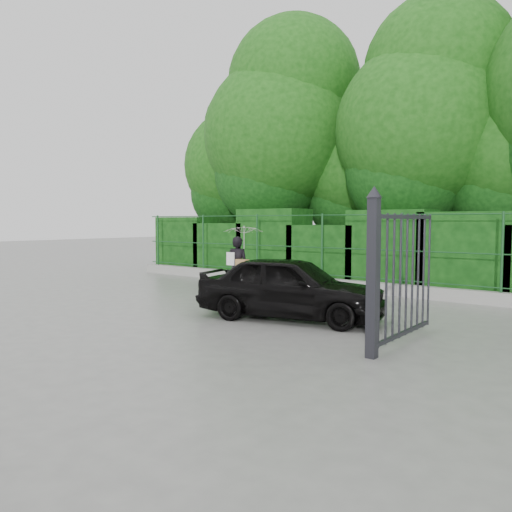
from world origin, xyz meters
The scene contains 8 objects.
ground centered at (0.00, 0.00, 0.00)m, with size 80.00×80.00×0.00m, color gray.
kerb centered at (0.00, 4.50, 0.15)m, with size 14.00×0.25×0.30m, color #9E9E99.
fence centered at (0.22, 4.50, 1.20)m, with size 14.13×0.06×1.80m.
hedge centered at (-0.02, 5.50, 1.01)m, with size 14.20×1.20×2.28m.
trees centered at (1.14, 7.74, 4.62)m, with size 17.10×6.15×8.08m.
gate centered at (4.60, -0.72, 1.19)m, with size 0.22×2.33×2.36m.
woman centered at (-0.26, 1.81, 1.19)m, with size 0.96×0.98×1.79m.
car centered at (2.17, 0.38, 0.62)m, with size 1.46×3.62×1.23m, color black.
Camera 1 is at (7.54, -7.50, 1.88)m, focal length 35.00 mm.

